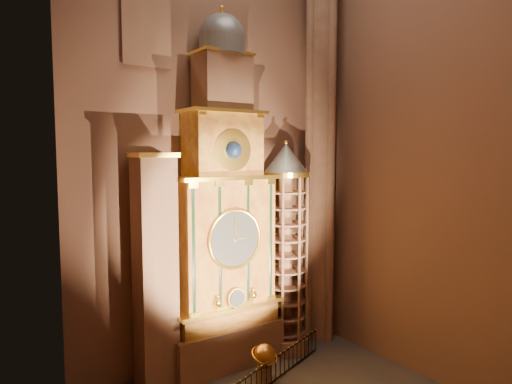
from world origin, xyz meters
TOP-DOWN VIEW (x-y plane):
  - wall_back at (0.00, 6.00)m, footprint 22.00×0.00m
  - wall_left at (-7.00, 0.00)m, footprint 0.00×22.00m
  - wall_right at (7.00, 0.00)m, footprint 0.00×22.00m
  - astronomical_clock at (0.00, 4.96)m, footprint 5.60×2.41m
  - portrait_tower at (-3.40, 4.98)m, footprint 1.80×1.60m
  - stair_turret at (3.50, 4.70)m, footprint 2.50×2.50m
  - gothic_pier at (6.10, 5.00)m, footprint 2.04×2.04m
  - stained_glass_window at (-3.20, 5.92)m, footprint 2.20×0.14m
  - celestial_globe at (0.60, 2.48)m, footprint 1.43×1.38m
  - iron_railing at (0.54, 2.08)m, footprint 8.12×3.02m

SIDE VIEW (x-z plane):
  - iron_railing at x=0.54m, z-range 0.05..1.12m
  - celestial_globe at x=0.60m, z-range 0.17..1.92m
  - portrait_tower at x=-3.40m, z-range 0.05..10.25m
  - stair_turret at x=3.50m, z-range -0.13..10.67m
  - astronomical_clock at x=0.00m, z-range -1.67..15.03m
  - wall_back at x=0.00m, z-range 0.00..22.00m
  - wall_left at x=-7.00m, z-range 0.00..22.00m
  - wall_right at x=7.00m, z-range 0.00..22.00m
  - gothic_pier at x=6.10m, z-range 0.00..22.00m
  - stained_glass_window at x=-3.20m, z-range 13.90..19.10m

